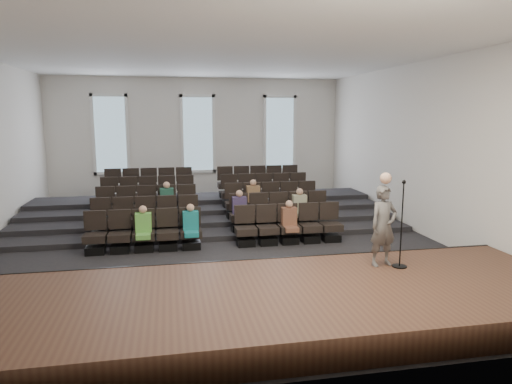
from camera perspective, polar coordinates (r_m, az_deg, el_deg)
ground at (r=12.80m, az=-4.96°, el=-6.13°), size 14.00×14.00×0.00m
ceiling at (r=12.43m, az=-5.30°, el=16.71°), size 12.00×14.00×0.02m
wall_back at (r=19.35m, az=-7.27°, el=6.62°), size 12.00×0.04×5.00m
wall_front at (r=5.48m, az=2.44°, el=-0.33°), size 12.00×0.04×5.00m
wall_right at (r=14.29m, az=19.75°, el=5.17°), size 0.04×14.00×5.00m
stage at (r=7.94m, az=-0.98°, el=-14.15°), size 11.80×3.60×0.50m
stage_lip at (r=9.57m, az=-2.84°, el=-9.97°), size 11.80×0.06×0.52m
risers at (r=15.83m, az=-6.18°, el=-2.40°), size 11.80×4.80×0.60m
seating_rows at (r=14.14m, az=-5.65°, el=-1.81°), size 6.80×4.70×1.67m
windows at (r=19.28m, az=-7.27°, el=7.20°), size 8.44×0.10×3.24m
audience at (r=12.94m, az=-3.56°, el=-2.25°), size 4.85×2.64×1.10m
speaker at (r=9.32m, az=15.64°, el=-4.09°), size 0.64×0.48×1.61m
mic_stand at (r=9.39m, az=17.64°, el=-5.92°), size 0.29×0.29×1.73m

